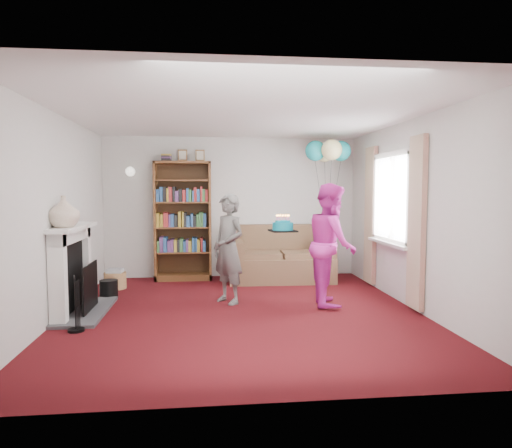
{
  "coord_description": "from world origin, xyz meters",
  "views": [
    {
      "loc": [
        -0.45,
        -5.72,
        1.57
      ],
      "look_at": [
        0.24,
        0.6,
        1.09
      ],
      "focal_mm": 32.0,
      "sensor_mm": 36.0,
      "label": 1
    }
  ],
  "objects": [
    {
      "name": "ceiling",
      "position": [
        0.0,
        0.0,
        2.5
      ],
      "size": [
        4.5,
        5.0,
        0.01
      ],
      "primitive_type": "cube",
      "color": "white",
      "rests_on": "wall_back"
    },
    {
      "name": "balloons",
      "position": [
        1.6,
        1.85,
        2.22
      ],
      "size": [
        0.78,
        0.78,
        1.71
      ],
      "color": "#3F3F3F",
      "rests_on": "ground"
    },
    {
      "name": "birthday_cake",
      "position": [
        0.56,
        0.26,
        1.08
      ],
      "size": [
        0.33,
        0.33,
        0.22
      ],
      "rotation": [
        0.0,
        0.0,
        0.13
      ],
      "color": "black",
      "rests_on": "ground"
    },
    {
      "name": "window_bay",
      "position": [
        2.21,
        0.6,
        1.2
      ],
      "size": [
        0.14,
        2.02,
        2.2
      ],
      "color": "white",
      "rests_on": "ground"
    },
    {
      "name": "person_magenta",
      "position": [
        1.24,
        0.3,
        0.83
      ],
      "size": [
        0.74,
        0.89,
        1.66
      ],
      "primitive_type": "imported",
      "rotation": [
        0.0,
        0.0,
        1.43
      ],
      "color": "#D52AA3",
      "rests_on": "ground"
    },
    {
      "name": "wall_sconce",
      "position": [
        -1.75,
        2.36,
        1.88
      ],
      "size": [
        0.16,
        0.23,
        0.16
      ],
      "color": "gold",
      "rests_on": "ground"
    },
    {
      "name": "bookcase",
      "position": [
        -0.86,
        2.3,
        1.0
      ],
      "size": [
        0.97,
        0.42,
        2.26
      ],
      "color": "#472B14",
      "rests_on": "ground"
    },
    {
      "name": "wicker_basket",
      "position": [
        -1.9,
        1.62,
        0.14
      ],
      "size": [
        0.34,
        0.34,
        0.32
      ],
      "rotation": [
        0.0,
        0.0,
        -0.11
      ],
      "color": "#A97F4F",
      "rests_on": "ground"
    },
    {
      "name": "fireplace",
      "position": [
        -2.09,
        0.19,
        0.51
      ],
      "size": [
        0.55,
        1.8,
        1.12
      ],
      "color": "#3F3F42",
      "rests_on": "ground"
    },
    {
      "name": "wall_right",
      "position": [
        2.26,
        0.0,
        1.25
      ],
      "size": [
        0.02,
        5.0,
        2.5
      ],
      "primitive_type": "cube",
      "color": "silver",
      "rests_on": "ground"
    },
    {
      "name": "person_striped",
      "position": [
        -0.15,
        0.53,
        0.76
      ],
      "size": [
        0.62,
        0.66,
        1.51
      ],
      "primitive_type": "imported",
      "rotation": [
        0.0,
        0.0,
        -0.91
      ],
      "color": "black",
      "rests_on": "ground"
    },
    {
      "name": "mantel_vase",
      "position": [
        -2.12,
        -0.15,
        1.31
      ],
      "size": [
        0.47,
        0.47,
        0.38
      ],
      "primitive_type": "imported",
      "rotation": [
        0.0,
        0.0,
        0.4
      ],
      "color": "beige",
      "rests_on": "fireplace"
    },
    {
      "name": "wall_back",
      "position": [
        0.0,
        2.51,
        1.25
      ],
      "size": [
        4.5,
        0.02,
        2.5
      ],
      "primitive_type": "cube",
      "color": "silver",
      "rests_on": "ground"
    },
    {
      "name": "sofa",
      "position": [
        0.82,
        2.07,
        0.35
      ],
      "size": [
        1.78,
        0.94,
        0.94
      ],
      "rotation": [
        0.0,
        0.0,
        -0.03
      ],
      "color": "brown",
      "rests_on": "ground"
    },
    {
      "name": "ground",
      "position": [
        0.0,
        0.0,
        0.0
      ],
      "size": [
        5.0,
        5.0,
        0.0
      ],
      "primitive_type": "plane",
      "color": "#380810",
      "rests_on": "ground"
    },
    {
      "name": "wall_left",
      "position": [
        -2.26,
        0.0,
        1.25
      ],
      "size": [
        0.02,
        5.0,
        2.5
      ],
      "primitive_type": "cube",
      "color": "silver",
      "rests_on": "ground"
    }
  ]
}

